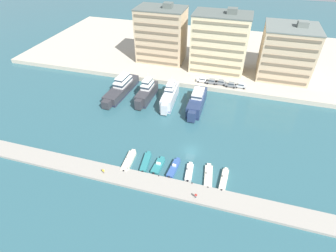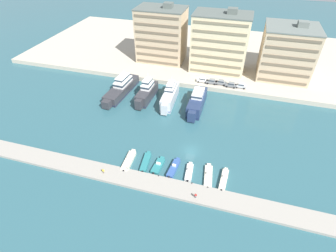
{
  "view_description": "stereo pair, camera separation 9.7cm",
  "coord_description": "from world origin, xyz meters",
  "px_view_note": "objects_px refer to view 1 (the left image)",
  "views": [
    {
      "loc": [
        8.71,
        -52.94,
        50.54
      ],
      "look_at": [
        -8.34,
        5.99,
        2.5
      ],
      "focal_mm": 28.0,
      "sensor_mm": 36.0,
      "label": 1
    },
    {
      "loc": [
        8.8,
        -52.91,
        50.54
      ],
      "look_at": [
        -8.34,
        5.99,
        2.5
      ],
      "focal_mm": 28.0,
      "sensor_mm": 36.0,
      "label": 2
    }
  ],
  "objects_px": {
    "car_grey_center_left": "(231,85)",
    "pedestrian_mid_deck": "(196,195)",
    "yacht_navy_center_left": "(197,102)",
    "motorboat_blue_center_left": "(174,168)",
    "car_grey_left": "(212,81)",
    "pedestrian_near_edge": "(103,171)",
    "motorboat_teal_left": "(146,162)",
    "car_white_far_left": "(202,80)",
    "motorboat_cream_center_right": "(208,176)",
    "yacht_charcoal_left": "(147,92)",
    "yacht_silver_mid_left": "(170,96)",
    "motorboat_teal_mid_left": "(158,166)",
    "motorboat_white_center": "(189,172)",
    "car_silver_center": "(241,85)",
    "car_grey_mid_left": "(221,82)",
    "yacht_charcoal_far_left": "(121,88)",
    "motorboat_cream_mid_right": "(224,179)",
    "motorboat_cream_far_left": "(129,161)"
  },
  "relations": [
    {
      "from": "motorboat_cream_far_left",
      "to": "motorboat_white_center",
      "type": "xyz_separation_m",
      "value": [
        16.26,
        0.65,
        -0.06
      ]
    },
    {
      "from": "car_grey_mid_left",
      "to": "motorboat_white_center",
      "type": "bearing_deg",
      "value": -92.56
    },
    {
      "from": "yacht_navy_center_left",
      "to": "motorboat_cream_center_right",
      "type": "bearing_deg",
      "value": -73.23
    },
    {
      "from": "motorboat_cream_center_right",
      "to": "pedestrian_mid_deck",
      "type": "height_order",
      "value": "pedestrian_mid_deck"
    },
    {
      "from": "motorboat_cream_center_right",
      "to": "yacht_charcoal_left",
      "type": "bearing_deg",
      "value": 131.91
    },
    {
      "from": "yacht_navy_center_left",
      "to": "car_grey_left",
      "type": "bearing_deg",
      "value": 80.04
    },
    {
      "from": "motorboat_blue_center_left",
      "to": "car_silver_center",
      "type": "xyz_separation_m",
      "value": [
        13.58,
        44.78,
        2.15
      ]
    },
    {
      "from": "yacht_silver_mid_left",
      "to": "pedestrian_mid_deck",
      "type": "relative_size",
      "value": 11.35
    },
    {
      "from": "yacht_charcoal_left",
      "to": "motorboat_white_center",
      "type": "xyz_separation_m",
      "value": [
        22.42,
        -30.54,
        -2.21
      ]
    },
    {
      "from": "yacht_silver_mid_left",
      "to": "yacht_navy_center_left",
      "type": "height_order",
      "value": "yacht_silver_mid_left"
    },
    {
      "from": "car_white_far_left",
      "to": "pedestrian_mid_deck",
      "type": "xyz_separation_m",
      "value": [
        8.1,
        -52.73,
        -1.08
      ]
    },
    {
      "from": "car_grey_center_left",
      "to": "car_white_far_left",
      "type": "bearing_deg",
      "value": 175.98
    },
    {
      "from": "motorboat_teal_left",
      "to": "car_white_far_left",
      "type": "xyz_separation_m",
      "value": [
        6.77,
        45.06,
        2.22
      ]
    },
    {
      "from": "motorboat_teal_mid_left",
      "to": "pedestrian_mid_deck",
      "type": "bearing_deg",
      "value": -33.28
    },
    {
      "from": "car_white_far_left",
      "to": "yacht_silver_mid_left",
      "type": "bearing_deg",
      "value": -121.48
    },
    {
      "from": "yacht_charcoal_left",
      "to": "pedestrian_near_edge",
      "type": "xyz_separation_m",
      "value": [
        1.96,
        -37.22,
        -1.0
      ]
    },
    {
      "from": "motorboat_cream_center_right",
      "to": "motorboat_teal_mid_left",
      "type": "bearing_deg",
      "value": -179.17
    },
    {
      "from": "yacht_charcoal_far_left",
      "to": "pedestrian_near_edge",
      "type": "bearing_deg",
      "value": -72.37
    },
    {
      "from": "motorboat_blue_center_left",
      "to": "motorboat_teal_mid_left",
      "type": "bearing_deg",
      "value": -178.48
    },
    {
      "from": "yacht_navy_center_left",
      "to": "motorboat_teal_mid_left",
      "type": "xyz_separation_m",
      "value": [
        -4.18,
        -29.89,
        -1.97
      ]
    },
    {
      "from": "yacht_charcoal_far_left",
      "to": "yacht_navy_center_left",
      "type": "bearing_deg",
      "value": -3.54
    },
    {
      "from": "motorboat_white_center",
      "to": "motorboat_cream_mid_right",
      "type": "relative_size",
      "value": 0.87
    },
    {
      "from": "motorboat_cream_mid_right",
      "to": "car_grey_left",
      "type": "relative_size",
      "value": 1.84
    },
    {
      "from": "motorboat_teal_mid_left",
      "to": "pedestrian_near_edge",
      "type": "relative_size",
      "value": 4.08
    },
    {
      "from": "motorboat_blue_center_left",
      "to": "yacht_navy_center_left",
      "type": "bearing_deg",
      "value": 89.96
    },
    {
      "from": "yacht_charcoal_left",
      "to": "pedestrian_near_edge",
      "type": "relative_size",
      "value": 10.07
    },
    {
      "from": "yacht_charcoal_far_left",
      "to": "motorboat_cream_mid_right",
      "type": "xyz_separation_m",
      "value": [
        41.37,
        -31.66,
        -1.78
      ]
    },
    {
      "from": "yacht_charcoal_left",
      "to": "motorboat_teal_mid_left",
      "type": "distance_m",
      "value": 33.79
    },
    {
      "from": "yacht_charcoal_left",
      "to": "yacht_charcoal_far_left",
      "type": "bearing_deg",
      "value": 174.08
    },
    {
      "from": "yacht_charcoal_left",
      "to": "pedestrian_mid_deck",
      "type": "bearing_deg",
      "value": -56.15
    },
    {
      "from": "car_grey_left",
      "to": "pedestrian_near_edge",
      "type": "distance_m",
      "value": 55.08
    },
    {
      "from": "motorboat_cream_far_left",
      "to": "car_grey_left",
      "type": "height_order",
      "value": "car_grey_left"
    },
    {
      "from": "car_silver_center",
      "to": "yacht_charcoal_left",
      "type": "bearing_deg",
      "value": -155.86
    },
    {
      "from": "motorboat_teal_mid_left",
      "to": "car_grey_left",
      "type": "height_order",
      "value": "car_grey_left"
    },
    {
      "from": "motorboat_teal_mid_left",
      "to": "pedestrian_near_edge",
      "type": "xyz_separation_m",
      "value": [
        -12.2,
        -6.63,
        1.26
      ]
    },
    {
      "from": "motorboat_teal_mid_left",
      "to": "car_grey_center_left",
      "type": "xyz_separation_m",
      "value": [
        14.17,
        44.5,
        2.31
      ]
    },
    {
      "from": "motorboat_teal_left",
      "to": "car_white_far_left",
      "type": "bearing_deg",
      "value": 81.45
    },
    {
      "from": "yacht_charcoal_left",
      "to": "car_grey_mid_left",
      "type": "xyz_separation_m",
      "value": [
        24.45,
        14.68,
        0.05
      ]
    },
    {
      "from": "yacht_charcoal_far_left",
      "to": "motorboat_white_center",
      "type": "bearing_deg",
      "value": -44.08
    },
    {
      "from": "yacht_charcoal_far_left",
      "to": "car_grey_left",
      "type": "height_order",
      "value": "yacht_charcoal_far_left"
    },
    {
      "from": "pedestrian_mid_deck",
      "to": "car_silver_center",
      "type": "bearing_deg",
      "value": 83.06
    },
    {
      "from": "car_grey_mid_left",
      "to": "motorboat_blue_center_left",
      "type": "bearing_deg",
      "value": -97.73
    },
    {
      "from": "car_grey_mid_left",
      "to": "pedestrian_mid_deck",
      "type": "xyz_separation_m",
      "value": [
        1.08,
        -52.74,
        -1.08
      ]
    },
    {
      "from": "motorboat_cream_far_left",
      "to": "pedestrian_mid_deck",
      "type": "xyz_separation_m",
      "value": [
        19.36,
        -6.86,
        1.12
      ]
    },
    {
      "from": "car_grey_center_left",
      "to": "pedestrian_mid_deck",
      "type": "relative_size",
      "value": 2.71
    },
    {
      "from": "car_grey_left",
      "to": "car_grey_center_left",
      "type": "relative_size",
      "value": 0.99
    },
    {
      "from": "yacht_silver_mid_left",
      "to": "motorboat_teal_left",
      "type": "relative_size",
      "value": 2.31
    },
    {
      "from": "car_silver_center",
      "to": "yacht_silver_mid_left",
      "type": "bearing_deg",
      "value": -148.8
    },
    {
      "from": "yacht_navy_center_left",
      "to": "motorboat_blue_center_left",
      "type": "height_order",
      "value": "yacht_navy_center_left"
    },
    {
      "from": "yacht_navy_center_left",
      "to": "car_grey_left",
      "type": "distance_m",
      "value": 15.39
    }
  ]
}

